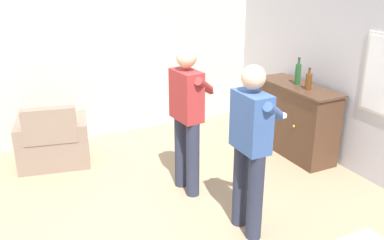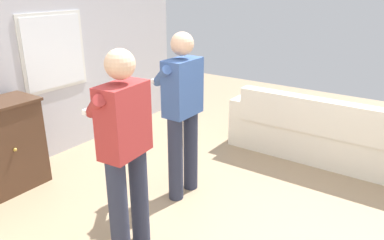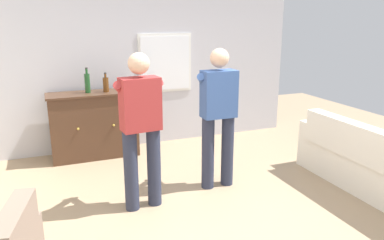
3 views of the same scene
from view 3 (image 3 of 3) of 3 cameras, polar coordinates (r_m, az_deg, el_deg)
The scene contains 7 objects.
ground at distance 3.99m, azimuth 2.25°, elevation -14.90°, with size 10.40×10.40×0.00m, color #9E8466.
wall_back_with_window at distance 6.01m, azimuth -7.97°, elevation 9.32°, with size 5.20×0.15×2.80m.
sideboard_cabinet at distance 5.69m, azimuth -14.68°, elevation -0.72°, with size 1.28×0.49×0.97m.
bottle_wine_green at distance 5.56m, azimuth -15.66°, elevation 5.51°, with size 0.08×0.08×0.36m.
bottle_liquor_amber at distance 5.56m, azimuth -13.00°, elevation 5.33°, with size 0.08×0.08×0.28m.
person_standing_left at distance 3.93m, azimuth -7.83°, elevation -0.64°, with size 0.56×0.49×1.68m.
person_standing_right at distance 4.42m, azimuth 4.00°, elevation 1.23°, with size 0.56×0.47×1.68m.
Camera 3 is at (-1.42, -3.15, 2.01)m, focal length 35.00 mm.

